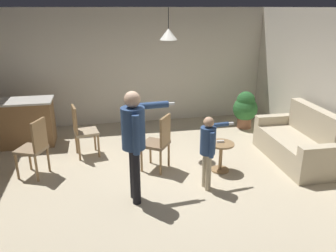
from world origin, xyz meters
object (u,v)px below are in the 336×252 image
at_px(couch_floral, 299,144).
at_px(person_adult, 134,135).
at_px(side_table_by_couch, 221,153).
at_px(spare_remote_on_table, 220,141).
at_px(dining_chair_centre_back, 82,129).
at_px(potted_plant_corner, 245,108).
at_px(person_child, 208,145).
at_px(kitchen_counter, 23,123).
at_px(dining_chair_near_wall, 35,146).
at_px(dining_chair_by_counter, 159,141).

xyz_separation_m(couch_floral, person_adult, (-3.09, -0.75, 0.70)).
height_order(side_table_by_couch, spare_remote_on_table, spare_remote_on_table).
height_order(dining_chair_centre_back, potted_plant_corner, dining_chair_centre_back).
relative_size(person_child, spare_remote_on_table, 9.10).
distance_m(kitchen_counter, dining_chair_centre_back, 1.47).
bearing_deg(person_child, spare_remote_on_table, 137.31).
bearing_deg(dining_chair_near_wall, potted_plant_corner, -46.88).
distance_m(couch_floral, person_child, 2.11).
bearing_deg(side_table_by_couch, kitchen_counter, 151.18).
bearing_deg(spare_remote_on_table, dining_chair_by_counter, 167.56).
relative_size(kitchen_counter, dining_chair_centre_back, 1.26).
bearing_deg(spare_remote_on_table, kitchen_counter, 151.53).
relative_size(couch_floral, person_child, 1.54).
relative_size(dining_chair_centre_back, spare_remote_on_table, 7.69).
relative_size(couch_floral, side_table_by_couch, 3.50).
bearing_deg(dining_chair_near_wall, side_table_by_couch, -74.63).
xyz_separation_m(side_table_by_couch, person_adult, (-1.54, -0.64, 0.70)).
xyz_separation_m(person_adult, dining_chair_centre_back, (-0.80, 1.77, -0.48)).
bearing_deg(person_child, kitchen_counter, -135.02).
height_order(couch_floral, dining_chair_by_counter, same).
bearing_deg(dining_chair_centre_back, person_child, 38.54).
bearing_deg(potted_plant_corner, person_child, -124.57).
distance_m(couch_floral, kitchen_counter, 5.43).
bearing_deg(dining_chair_by_counter, couch_floral, -59.05).
distance_m(dining_chair_centre_back, spare_remote_on_table, 2.58).
height_order(person_child, dining_chair_by_counter, person_child).
bearing_deg(potted_plant_corner, dining_chair_centre_back, -166.56).
distance_m(dining_chair_near_wall, dining_chair_centre_back, 1.00).
height_order(kitchen_counter, person_adult, person_adult).
bearing_deg(person_adult, couch_floral, 99.00).
height_order(potted_plant_corner, spare_remote_on_table, potted_plant_corner).
bearing_deg(dining_chair_by_counter, potted_plant_corner, -19.31).
xyz_separation_m(kitchen_counter, side_table_by_couch, (3.55, -1.95, -0.15)).
xyz_separation_m(dining_chair_near_wall, potted_plant_corner, (4.42, 1.55, -0.07)).
distance_m(side_table_by_couch, spare_remote_on_table, 0.21).
height_order(couch_floral, person_child, person_child).
bearing_deg(side_table_by_couch, potted_plant_corner, 56.45).
relative_size(couch_floral, person_adult, 1.10).
distance_m(dining_chair_by_counter, spare_remote_on_table, 1.05).
height_order(kitchen_counter, spare_remote_on_table, kitchen_counter).
xyz_separation_m(dining_chair_centre_back, spare_remote_on_table, (2.33, -1.10, -0.01)).
relative_size(person_child, potted_plant_corner, 1.36).
xyz_separation_m(kitchen_counter, spare_remote_on_table, (3.54, -1.92, 0.06)).
height_order(dining_chair_centre_back, spare_remote_on_table, dining_chair_centre_back).
relative_size(couch_floral, potted_plant_corner, 2.09).
xyz_separation_m(dining_chair_near_wall, dining_chair_centre_back, (0.74, 0.67, 0.00)).
bearing_deg(dining_chair_near_wall, couch_floral, -70.47).
xyz_separation_m(dining_chair_centre_back, potted_plant_corner, (3.67, 0.88, -0.07)).
distance_m(couch_floral, dining_chair_near_wall, 4.65).
distance_m(person_adult, potted_plant_corner, 3.94).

